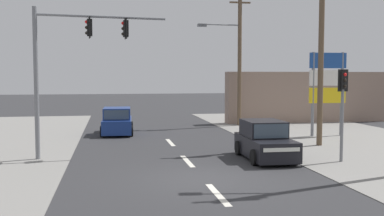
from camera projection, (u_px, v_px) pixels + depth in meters
name	position (u px, v px, depth m)	size (l,w,h in m)	color
ground_plane	(203.00, 178.00, 14.50)	(140.00, 140.00, 0.00)	#303033
lane_dash_near	(218.00, 194.00, 12.53)	(0.20, 2.40, 0.01)	silver
lane_dash_mid	(187.00, 161.00, 17.44)	(0.20, 2.40, 0.01)	silver
lane_dash_far	(170.00, 142.00, 22.34)	(0.20, 2.40, 0.01)	silver
utility_pole_midground_right	(321.00, 29.00, 20.94)	(1.80, 0.26, 10.50)	brown
utility_pole_background_right	(238.00, 51.00, 29.56)	(3.78, 0.53, 9.21)	brown
traffic_signal_mast	(70.00, 55.00, 17.86)	(5.26, 0.72, 6.00)	slate
pedestal_signal_right_kerb	(343.00, 99.00, 17.09)	(0.44, 0.30, 3.56)	slate
shopping_plaza_sign	(328.00, 82.00, 24.50)	(2.10, 0.16, 4.60)	slate
shopfront_wall_far	(308.00, 97.00, 32.05)	(12.00, 1.00, 3.60)	gray
hatchback_crossing_left	(265.00, 141.00, 17.87)	(1.84, 3.67, 1.53)	black
hatchback_receding_far	(117.00, 122.00, 25.50)	(1.91, 3.71, 1.53)	navy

